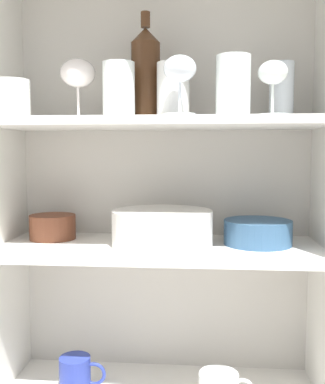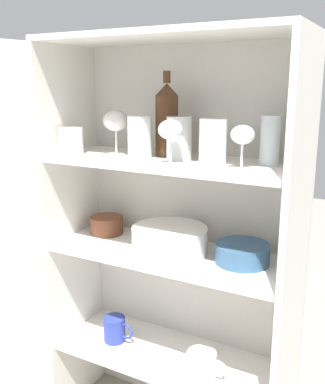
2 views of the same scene
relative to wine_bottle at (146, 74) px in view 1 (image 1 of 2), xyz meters
name	(u,v)px [view 1 (image 1 of 2)]	position (x,y,z in m)	size (l,w,h in m)	color
cupboard_back_panel	(165,237)	(0.04, 0.10, -0.45)	(0.85, 0.02, 1.39)	silver
cupboard_side_left	(3,246)	(-0.37, -0.06, -0.45)	(0.02, 0.34, 1.39)	white
shelf_board_middle	(160,249)	(0.04, -0.06, -0.45)	(0.81, 0.30, 0.02)	white
shelf_board_upper	(160,124)	(0.04, -0.06, -0.13)	(0.81, 0.30, 0.02)	white
tumbler_glass_0	(281,92)	(0.35, 0.01, -0.05)	(0.06, 0.06, 0.15)	white
tumbler_glass_1	(173,91)	(0.07, -0.06, -0.05)	(0.08, 0.08, 0.14)	white
tumbler_glass_2	(233,86)	(0.22, -0.12, -0.05)	(0.08, 0.08, 0.14)	white
tumbler_glass_3	(13,99)	(-0.30, -0.13, -0.08)	(0.08, 0.08, 0.09)	white
tumbler_glass_4	(119,91)	(-0.06, -0.08, -0.05)	(0.08, 0.08, 0.14)	white
wine_glass_0	(180,73)	(0.10, -0.15, -0.03)	(0.07, 0.07, 0.14)	white
wine_glass_1	(78,75)	(-0.16, -0.06, -0.01)	(0.09, 0.09, 0.15)	silver
wine_glass_2	(273,77)	(0.30, -0.12, -0.03)	(0.07, 0.07, 0.13)	white
wine_bottle	(146,74)	(0.00, 0.00, 0.00)	(0.08, 0.08, 0.28)	#4C2D19
plate_stack_white	(162,228)	(0.05, -0.07, -0.39)	(0.25, 0.25, 0.09)	silver
mixing_bowl_large	(258,231)	(0.29, -0.03, -0.40)	(0.17, 0.17, 0.06)	#33567A
serving_bowl_small	(53,226)	(-0.25, 0.00, -0.40)	(0.12, 0.12, 0.07)	brown
coffee_mug_primary	(76,375)	(-0.18, -0.08, -0.78)	(0.12, 0.08, 0.09)	#283893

